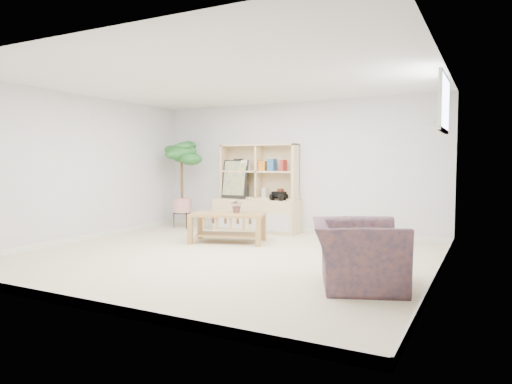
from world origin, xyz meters
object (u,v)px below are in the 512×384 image
at_px(coffee_table, 228,228).
at_px(armchair, 357,249).
at_px(floor_tree, 182,185).
at_px(storage_unit, 256,188).

bearing_deg(coffee_table, armchair, -50.45).
distance_m(floor_tree, armchair, 4.95).
distance_m(coffee_table, armchair, 3.03).
distance_m(storage_unit, floor_tree, 1.54).
bearing_deg(floor_tree, storage_unit, 10.00).
relative_size(storage_unit, coffee_table, 1.40).
xyz_separation_m(storage_unit, floor_tree, (-1.51, -0.27, 0.05)).
height_order(coffee_table, armchair, armchair).
height_order(coffee_table, floor_tree, floor_tree).
relative_size(storage_unit, floor_tree, 0.95).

